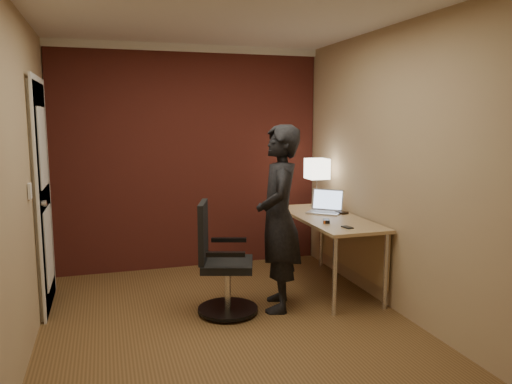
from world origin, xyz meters
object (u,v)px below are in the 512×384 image
(wallet, at_px, (342,213))
(laptop, at_px, (326,206))
(desk, at_px, (334,229))
(phone, at_px, (347,227))
(person, at_px, (279,218))
(mouse, at_px, (326,221))
(office_chair, at_px, (220,266))
(desk_lamp, at_px, (317,169))

(wallet, bearing_deg, laptop, 135.69)
(desk, bearing_deg, laptop, 89.48)
(phone, relative_size, person, 0.07)
(mouse, height_order, wallet, mouse)
(office_chair, xyz_separation_m, person, (0.53, -0.02, 0.40))
(wallet, relative_size, office_chair, 0.11)
(phone, bearing_deg, desk_lamp, 71.26)
(mouse, xyz_separation_m, office_chair, (-1.04, -0.09, -0.32))
(wallet, bearing_deg, desk_lamp, 101.80)
(desk_lamp, bearing_deg, office_chair, -145.36)
(person, bearing_deg, phone, 93.67)
(person, bearing_deg, wallet, 136.20)
(desk_lamp, xyz_separation_m, office_chair, (-1.29, -0.89, -0.72))
(laptop, xyz_separation_m, wallet, (0.13, -0.12, -0.05))
(desk_lamp, bearing_deg, laptop, -96.26)
(mouse, bearing_deg, desk_lamp, 94.71)
(person, bearing_deg, office_chair, -74.92)
(phone, height_order, office_chair, office_chair)
(desk, distance_m, office_chair, 1.32)
(laptop, height_order, phone, laptop)
(wallet, height_order, person, person)
(desk, xyz_separation_m, laptop, (0.00, 0.22, 0.19))
(mouse, distance_m, wallet, 0.50)
(desk_lamp, distance_m, person, 1.23)
(desk, relative_size, wallet, 13.64)
(desk_lamp, bearing_deg, person, -129.99)
(phone, xyz_separation_m, office_chair, (-1.13, 0.16, -0.31))
(desk_lamp, bearing_deg, desk, -93.91)
(desk, xyz_separation_m, office_chair, (-1.26, -0.36, -0.17))
(desk_lamp, height_order, person, person)
(desk_lamp, relative_size, wallet, 4.86)
(desk, height_order, office_chair, office_chair)
(laptop, relative_size, person, 0.25)
(desk_lamp, relative_size, office_chair, 0.55)
(phone, distance_m, office_chair, 1.18)
(laptop, relative_size, mouse, 4.19)
(phone, height_order, person, person)
(laptop, height_order, person, person)
(office_chair, bearing_deg, desk, 16.11)
(laptop, xyz_separation_m, phone, (-0.13, -0.74, -0.06))
(phone, bearing_deg, office_chair, 162.04)
(laptop, relative_size, phone, 3.64)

